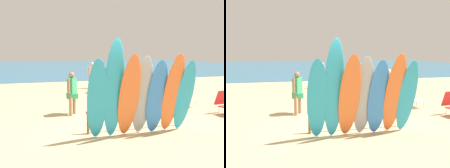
{
  "view_description": "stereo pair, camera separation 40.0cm",
  "coord_description": "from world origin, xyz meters",
  "views": [
    {
      "loc": [
        -2.33,
        -5.86,
        2.18
      ],
      "look_at": [
        0.0,
        2.46,
        0.97
      ],
      "focal_mm": 37.02,
      "sensor_mm": 36.0,
      "label": 1
    },
    {
      "loc": [
        -1.95,
        -5.96,
        2.18
      ],
      "look_at": [
        0.0,
        2.46,
        0.97
      ],
      "focal_mm": 37.02,
      "sensor_mm": 36.0,
      "label": 2
    }
  ],
  "objects": [
    {
      "name": "surfboard_orange_5",
      "position": [
        0.82,
        -0.53,
        1.08
      ],
      "size": [
        0.59,
        0.73,
        2.16
      ],
      "primitive_type": "ellipsoid",
      "rotation": [
        0.28,
        0.0,
        0.06
      ],
      "color": "orange",
      "rests_on": "ground"
    },
    {
      "name": "ground",
      "position": [
        0.0,
        14.0,
        0.0
      ],
      "size": [
        60.0,
        60.0,
        0.0
      ],
      "primitive_type": "plane",
      "color": "tan"
    },
    {
      "name": "surfboard_teal_1",
      "position": [
        -0.8,
        -0.54,
        1.25
      ],
      "size": [
        0.5,
        0.65,
        2.5
      ],
      "primitive_type": "ellipsoid",
      "rotation": [
        0.22,
        0.0,
        0.01
      ],
      "color": "#289EC6",
      "rests_on": "ground"
    },
    {
      "name": "surfboard_rack",
      "position": [
        0.0,
        0.0,
        0.5
      ],
      "size": [
        2.82,
        0.07,
        0.63
      ],
      "color": "brown",
      "rests_on": "ground"
    },
    {
      "name": "surfboard_teal_0",
      "position": [
        -1.2,
        -0.49,
        1.02
      ],
      "size": [
        0.51,
        0.57,
        2.04
      ],
      "primitive_type": "ellipsoid",
      "rotation": [
        0.24,
        0.0,
        -0.02
      ],
      "color": "#289EC6",
      "rests_on": "ground"
    },
    {
      "name": "beachgoer_near_rack",
      "position": [
        1.06,
        4.55,
        0.96
      ],
      "size": [
        0.43,
        0.6,
        1.66
      ],
      "rotation": [
        0.0,
        0.0,
        4.35
      ],
      "color": "tan",
      "rests_on": "ground"
    },
    {
      "name": "beachgoer_by_water",
      "position": [
        0.52,
        6.08,
        0.87
      ],
      "size": [
        0.39,
        0.52,
        1.51
      ],
      "rotation": [
        0.0,
        0.0,
        1.09
      ],
      "color": "#9E704C",
      "rests_on": "ground"
    },
    {
      "name": "beach_chair_blue",
      "position": [
        3.0,
        2.14,
        0.43
      ],
      "size": [
        0.65,
        0.78,
        0.82
      ],
      "rotation": [
        0.0,
        0.0,
        0.25
      ],
      "color": "#B7B7BC",
      "rests_on": "ground"
    },
    {
      "name": "beachgoer_midbeach",
      "position": [
        -1.54,
        2.06,
        0.87
      ],
      "size": [
        0.39,
        0.5,
        1.5
      ],
      "rotation": [
        0.0,
        0.0,
        4.18
      ],
      "color": "#9E704C",
      "rests_on": "ground"
    },
    {
      "name": "ocean_water",
      "position": [
        0.0,
        31.29,
        0.01
      ],
      "size": [
        60.0,
        40.0,
        0.02
      ],
      "primitive_type": "cube",
      "color": "teal",
      "rests_on": "ground"
    },
    {
      "name": "surfboard_grey_3",
      "position": [
        -0.01,
        -0.46,
        1.05
      ],
      "size": [
        0.53,
        0.57,
        2.09
      ],
      "primitive_type": "ellipsoid",
      "rotation": [
        0.24,
        0.0,
        0.01
      ],
      "color": "#999EA3",
      "rests_on": "ground"
    },
    {
      "name": "surfboard_teal_6",
      "position": [
        1.19,
        -0.53,
        0.99
      ],
      "size": [
        0.49,
        0.66,
        1.98
      ],
      "primitive_type": "ellipsoid",
      "rotation": [
        0.29,
        0.0,
        -0.01
      ],
      "color": "#289EC6",
      "rests_on": "ground"
    },
    {
      "name": "surfboard_orange_2",
      "position": [
        -0.4,
        -0.56,
        1.07
      ],
      "size": [
        0.59,
        0.75,
        2.14
      ],
      "primitive_type": "ellipsoid",
      "rotation": [
        0.3,
        0.0,
        0.06
      ],
      "color": "orange",
      "rests_on": "ground"
    },
    {
      "name": "beachgoer_strolling",
      "position": [
        1.81,
        1.95,
        0.9
      ],
      "size": [
        0.4,
        0.49,
        1.56
      ],
      "rotation": [
        0.0,
        0.0,
        2.23
      ],
      "color": "beige",
      "rests_on": "ground"
    },
    {
      "name": "surfboard_blue_4",
      "position": [
        0.39,
        -0.5,
        1.0
      ],
      "size": [
        0.58,
        0.54,
        1.99
      ],
      "primitive_type": "ellipsoid",
      "rotation": [
        0.23,
        0.0,
        0.04
      ],
      "color": "#337AD1",
      "rests_on": "ground"
    },
    {
      "name": "beachgoer_photographing",
      "position": [
        0.23,
        7.61,
        0.9
      ],
      "size": [
        0.58,
        0.28,
        1.57
      ],
      "rotation": [
        0.0,
        0.0,
        6.08
      ],
      "color": "beige",
      "rests_on": "ground"
    }
  ]
}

